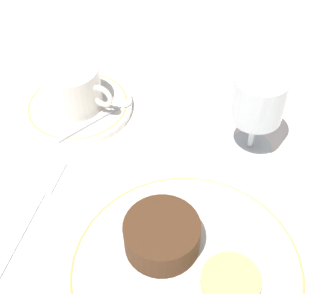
# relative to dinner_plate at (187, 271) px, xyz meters

# --- Properties ---
(ground_plane) EXTENTS (3.00, 3.00, 0.00)m
(ground_plane) POSITION_rel_dinner_plate_xyz_m (-0.01, 0.03, -0.01)
(ground_plane) COLOR white
(dinner_plate) EXTENTS (0.26, 0.26, 0.01)m
(dinner_plate) POSITION_rel_dinner_plate_xyz_m (0.00, 0.00, 0.00)
(dinner_plate) COLOR white
(dinner_plate) RESTS_ON ground_plane
(saucer) EXTENTS (0.16, 0.16, 0.01)m
(saucer) POSITION_rel_dinner_plate_xyz_m (-0.25, 0.16, -0.00)
(saucer) COLOR white
(saucer) RESTS_ON ground_plane
(coffee_cup) EXTENTS (0.11, 0.08, 0.06)m
(coffee_cup) POSITION_rel_dinner_plate_xyz_m (-0.26, 0.16, 0.04)
(coffee_cup) COLOR white
(coffee_cup) RESTS_ON saucer
(spoon) EXTENTS (0.05, 0.12, 0.00)m
(spoon) POSITION_rel_dinner_plate_xyz_m (-0.21, 0.16, 0.00)
(spoon) COLOR silver
(spoon) RESTS_ON saucer
(wine_glass) EXTENTS (0.07, 0.07, 0.12)m
(wine_glass) POSITION_rel_dinner_plate_xyz_m (-0.01, 0.21, 0.07)
(wine_glass) COLOR silver
(wine_glass) RESTS_ON ground_plane
(fork) EXTENTS (0.06, 0.18, 0.01)m
(fork) POSITION_rel_dinner_plate_xyz_m (-0.20, -0.00, -0.01)
(fork) COLOR silver
(fork) RESTS_ON ground_plane
(dessert_cake) EXTENTS (0.08, 0.08, 0.04)m
(dessert_cake) POSITION_rel_dinner_plate_xyz_m (-0.04, 0.01, 0.02)
(dessert_cake) COLOR #4C2D19
(dessert_cake) RESTS_ON dinner_plate
(pineapple_slice) EXTENTS (0.06, 0.06, 0.01)m
(pineapple_slice) POSITION_rel_dinner_plate_xyz_m (0.05, 0.01, 0.01)
(pineapple_slice) COLOR #EFE075
(pineapple_slice) RESTS_ON dinner_plate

